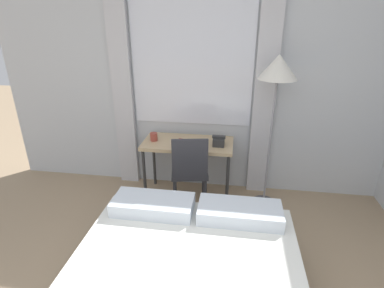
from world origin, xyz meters
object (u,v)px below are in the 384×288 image
at_px(standing_lamp, 277,76).
at_px(book, 185,143).
at_px(desk_chair, 190,168).
at_px(desk, 188,148).
at_px(telephone, 219,141).
at_px(mug, 154,137).

distance_m(standing_lamp, book, 1.21).
distance_m(desk_chair, standing_lamp, 1.33).
bearing_deg(desk, book, -103.20).
bearing_deg(standing_lamp, desk, 177.36).
relative_size(telephone, mug, 1.59).
distance_m(desk, book, 0.11).
relative_size(desk, mug, 11.13).
height_order(telephone, book, telephone).
xyz_separation_m(standing_lamp, telephone, (-0.56, 0.00, -0.73)).
relative_size(standing_lamp, mug, 18.48).
relative_size(desk, desk_chair, 1.14).
bearing_deg(desk_chair, mug, 142.37).
bearing_deg(desk_chair, standing_lamp, 3.78).
height_order(desk, standing_lamp, standing_lamp).
bearing_deg(desk, desk_chair, -76.80).
xyz_separation_m(standing_lamp, book, (-0.93, -0.03, -0.77)).
xyz_separation_m(telephone, mug, (-0.76, 0.02, -0.00)).
relative_size(book, mug, 2.87).
bearing_deg(book, desk_chair, -66.99).
bearing_deg(mug, desk_chair, -27.46).
bearing_deg(desk, telephone, -6.62).
xyz_separation_m(telephone, book, (-0.37, -0.03, -0.04)).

